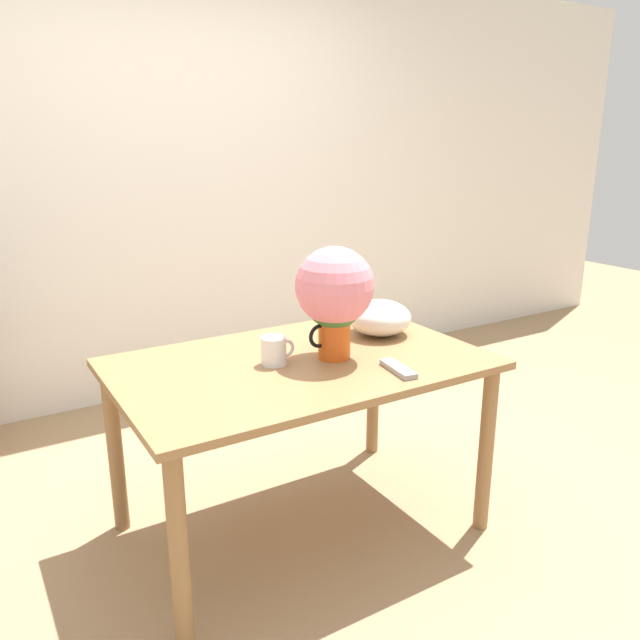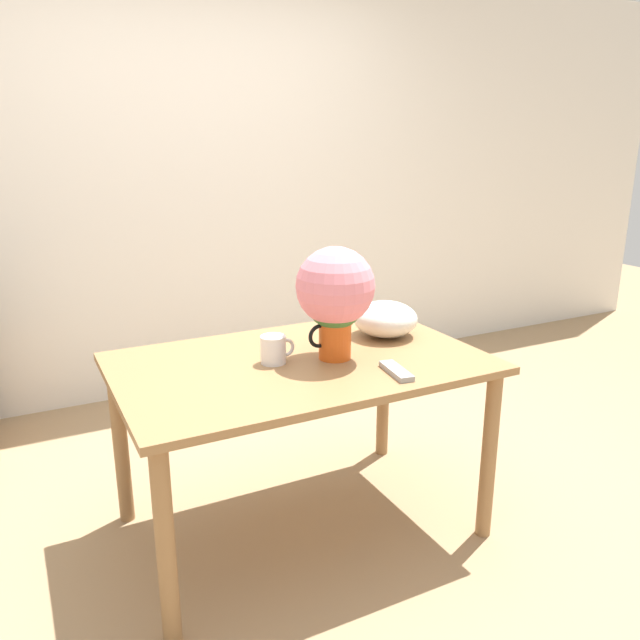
# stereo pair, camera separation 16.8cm
# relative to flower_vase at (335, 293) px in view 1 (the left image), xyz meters

# --- Properties ---
(ground_plane) EXTENTS (12.00, 12.00, 0.00)m
(ground_plane) POSITION_rel_flower_vase_xyz_m (-0.05, 0.07, -0.99)
(ground_plane) COLOR #9E7F5B
(wall_back) EXTENTS (8.00, 0.05, 2.60)m
(wall_back) POSITION_rel_flower_vase_xyz_m (-0.05, 1.78, 0.31)
(wall_back) COLOR silver
(wall_back) RESTS_ON ground_plane
(table) EXTENTS (1.39, 0.89, 0.73)m
(table) POSITION_rel_flower_vase_xyz_m (-0.13, 0.04, -0.35)
(table) COLOR olive
(table) RESTS_ON ground_plane
(flower_vase) EXTENTS (0.30, 0.30, 0.43)m
(flower_vase) POSITION_rel_flower_vase_xyz_m (0.00, 0.00, 0.00)
(flower_vase) COLOR #E05619
(flower_vase) RESTS_ON table
(coffee_mug) EXTENTS (0.13, 0.10, 0.11)m
(coffee_mug) POSITION_rel_flower_vase_xyz_m (-0.23, 0.06, -0.20)
(coffee_mug) COLOR white
(coffee_mug) RESTS_ON table
(white_bowl) EXTENTS (0.27, 0.27, 0.15)m
(white_bowl) POSITION_rel_flower_vase_xyz_m (0.33, 0.15, -0.18)
(white_bowl) COLOR silver
(white_bowl) RESTS_ON table
(remote_control) EXTENTS (0.08, 0.19, 0.02)m
(remote_control) POSITION_rel_flower_vase_xyz_m (0.12, -0.25, -0.25)
(remote_control) COLOR #999999
(remote_control) RESTS_ON table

